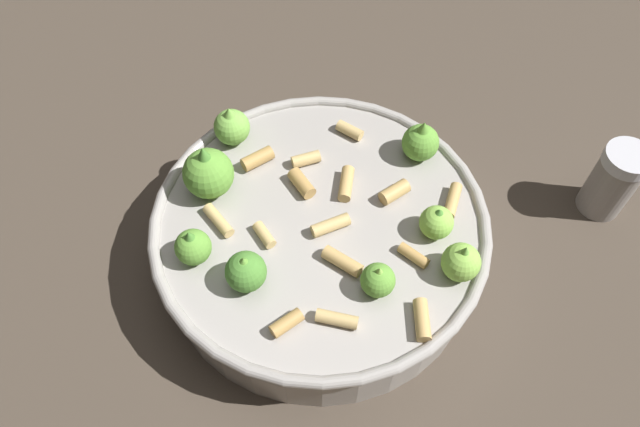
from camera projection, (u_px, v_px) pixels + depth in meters
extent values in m
plane|color=#42382D|center=(320.00, 255.00, 0.54)|extent=(2.40, 2.40, 0.00)
cylinder|color=#9E9993|center=(320.00, 239.00, 0.52)|extent=(0.28, 0.28, 0.06)
torus|color=#9E9993|center=(320.00, 220.00, 0.49)|extent=(0.29, 0.29, 0.01)
sphere|color=#609E38|center=(208.00, 173.00, 0.49)|extent=(0.04, 0.04, 0.04)
cone|color=#4C8933|center=(204.00, 156.00, 0.47)|extent=(0.02, 0.02, 0.02)
sphere|color=#75B247|center=(232.00, 127.00, 0.53)|extent=(0.03, 0.03, 0.03)
cone|color=#75B247|center=(229.00, 114.00, 0.52)|extent=(0.02, 0.02, 0.01)
sphere|color=#609E38|center=(193.00, 247.00, 0.46)|extent=(0.03, 0.03, 0.03)
cone|color=#4C8933|center=(190.00, 237.00, 0.45)|extent=(0.01, 0.01, 0.01)
sphere|color=#4C8933|center=(250.00, 276.00, 0.45)|extent=(0.03, 0.03, 0.03)
cone|color=#609E38|center=(248.00, 266.00, 0.43)|extent=(0.02, 0.02, 0.01)
sphere|color=#8CC64C|center=(461.00, 262.00, 0.45)|extent=(0.03, 0.03, 0.03)
cone|color=#75B247|center=(465.00, 252.00, 0.44)|extent=(0.01, 0.01, 0.01)
sphere|color=#609E38|center=(378.00, 280.00, 0.45)|extent=(0.03, 0.03, 0.03)
cone|color=#8CC64C|center=(379.00, 272.00, 0.44)|extent=(0.01, 0.01, 0.01)
sphere|color=#609E38|center=(420.00, 143.00, 0.52)|extent=(0.03, 0.03, 0.03)
cone|color=#609E38|center=(423.00, 129.00, 0.51)|extent=(0.02, 0.02, 0.02)
sphere|color=#8CC64C|center=(436.00, 222.00, 0.48)|extent=(0.03, 0.03, 0.03)
cone|color=#4C8933|center=(439.00, 213.00, 0.46)|extent=(0.02, 0.02, 0.01)
cylinder|color=tan|center=(342.00, 261.00, 0.46)|extent=(0.02, 0.04, 0.01)
cylinder|color=tan|center=(350.00, 130.00, 0.54)|extent=(0.01, 0.03, 0.01)
cylinder|color=tan|center=(302.00, 183.00, 0.51)|extent=(0.02, 0.03, 0.01)
cylinder|color=tan|center=(329.00, 227.00, 0.48)|extent=(0.03, 0.02, 0.01)
cylinder|color=tan|center=(337.00, 319.00, 0.44)|extent=(0.03, 0.03, 0.01)
cylinder|color=tan|center=(346.00, 184.00, 0.51)|extent=(0.03, 0.03, 0.01)
cylinder|color=tan|center=(258.00, 159.00, 0.52)|extent=(0.03, 0.02, 0.01)
cylinder|color=tan|center=(287.00, 323.00, 0.44)|extent=(0.03, 0.01, 0.01)
cylinder|color=tan|center=(218.00, 220.00, 0.49)|extent=(0.01, 0.03, 0.01)
cylinder|color=tan|center=(395.00, 192.00, 0.50)|extent=(0.03, 0.02, 0.01)
cylinder|color=tan|center=(413.00, 255.00, 0.47)|extent=(0.01, 0.03, 0.01)
cylinder|color=tan|center=(453.00, 201.00, 0.50)|extent=(0.03, 0.02, 0.01)
cylinder|color=tan|center=(264.00, 235.00, 0.48)|extent=(0.01, 0.02, 0.01)
cylinder|color=tan|center=(306.00, 159.00, 0.52)|extent=(0.03, 0.02, 0.01)
cylinder|color=tan|center=(422.00, 320.00, 0.44)|extent=(0.03, 0.03, 0.01)
cylinder|color=gray|center=(610.00, 185.00, 0.55)|extent=(0.04, 0.04, 0.07)
cylinder|color=silver|center=(628.00, 159.00, 0.52)|extent=(0.04, 0.04, 0.01)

